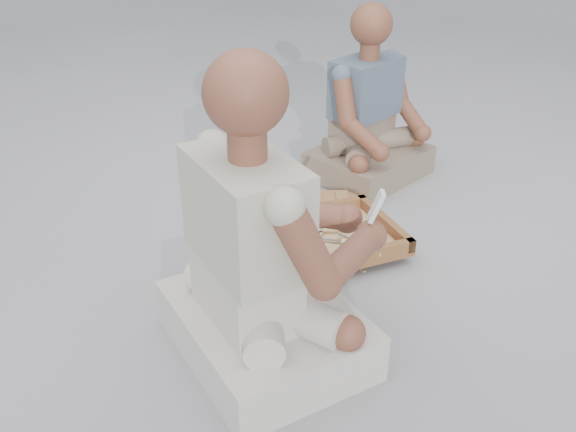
{
  "coord_description": "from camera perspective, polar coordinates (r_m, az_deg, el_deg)",
  "views": [
    {
      "loc": [
        -0.35,
        -1.88,
        1.42
      ],
      "look_at": [
        -0.06,
        0.12,
        0.3
      ],
      "focal_mm": 40.0,
      "sensor_mm": 36.0,
      "label": 1
    }
  ],
  "objects": [
    {
      "name": "chisel_0",
      "position": [
        2.71,
        6.22,
        -1.15
      ],
      "size": [
        0.22,
        0.08,
        0.02
      ],
      "rotation": [
        0.0,
        0.0,
        -0.3
      ],
      "color": "silver",
      "rests_on": "tool_tray"
    },
    {
      "name": "wood_chip_2",
      "position": [
        2.75,
        -0.98,
        -2.13
      ],
      "size": [
        0.02,
        0.02,
        0.0
      ],
      "primitive_type": "cube",
      "rotation": [
        0.0,
        0.0,
        2.7
      ],
      "color": "#CEBA79",
      "rests_on": "ground"
    },
    {
      "name": "companion",
      "position": [
        3.25,
        7.25,
        8.28
      ],
      "size": [
        0.7,
        0.68,
        0.86
      ],
      "rotation": [
        0.0,
        0.0,
        3.79
      ],
      "color": "#7D6D5A",
      "rests_on": "ground"
    },
    {
      "name": "mobile_phone",
      "position": [
        2.03,
        7.85,
        0.87
      ],
      "size": [
        0.06,
        0.05,
        0.11
      ],
      "rotation": [
        -0.35,
        0.0,
        -1.71
      ],
      "color": "white",
      "rests_on": "craftsman"
    },
    {
      "name": "wood_chip_6",
      "position": [
        2.7,
        1.71,
        -2.79
      ],
      "size": [
        0.02,
        0.02,
        0.0
      ],
      "primitive_type": "cube",
      "rotation": [
        0.0,
        0.0,
        2.44
      ],
      "color": "#CEBA79",
      "rests_on": "ground"
    },
    {
      "name": "chisel_7",
      "position": [
        2.55,
        7.3,
        -2.94
      ],
      "size": [
        0.15,
        0.19,
        0.02
      ],
      "rotation": [
        0.0,
        0.0,
        -0.93
      ],
      "color": "silver",
      "rests_on": "tool_tray"
    },
    {
      "name": "wood_chip_8",
      "position": [
        2.96,
        -1.94,
        0.32
      ],
      "size": [
        0.02,
        0.02,
        0.0
      ],
      "primitive_type": "cube",
      "rotation": [
        0.0,
        0.0,
        0.47
      ],
      "color": "#CEBA79",
      "rests_on": "ground"
    },
    {
      "name": "chisel_5",
      "position": [
        2.61,
        5.07,
        -2.28
      ],
      "size": [
        0.22,
        0.08,
        0.02
      ],
      "rotation": [
        0.0,
        0.0,
        -0.31
      ],
      "color": "silver",
      "rests_on": "tool_tray"
    },
    {
      "name": "wood_chip_5",
      "position": [
        2.83,
        -1.18,
        -1.14
      ],
      "size": [
        0.02,
        0.02,
        0.0
      ],
      "primitive_type": "cube",
      "rotation": [
        0.0,
        0.0,
        0.22
      ],
      "color": "#CEBA79",
      "rests_on": "ground"
    },
    {
      "name": "wood_chip_7",
      "position": [
        2.61,
        2.82,
        -4.08
      ],
      "size": [
        0.02,
        0.02,
        0.0
      ],
      "primitive_type": "cube",
      "rotation": [
        0.0,
        0.0,
        2.7
      ],
      "color": "#CEBA79",
      "rests_on": "ground"
    },
    {
      "name": "wood_chip_4",
      "position": [
        2.55,
        5.63,
        -5.08
      ],
      "size": [
        0.02,
        0.02,
        0.0
      ],
      "primitive_type": "cube",
      "rotation": [
        0.0,
        0.0,
        1.46
      ],
      "color": "#CEBA79",
      "rests_on": "ground"
    },
    {
      "name": "chisel_6",
      "position": [
        2.7,
        6.49,
        -1.09
      ],
      "size": [
        0.17,
        0.17,
        0.02
      ],
      "rotation": [
        0.0,
        0.0,
        -0.78
      ],
      "color": "silver",
      "rests_on": "tool_tray"
    },
    {
      "name": "chisel_1",
      "position": [
        2.73,
        4.69,
        -0.52
      ],
      "size": [
        0.21,
        0.11,
        0.02
      ],
      "rotation": [
        0.0,
        0.0,
        0.46
      ],
      "color": "silver",
      "rests_on": "tool_tray"
    },
    {
      "name": "wood_chip_1",
      "position": [
        2.76,
        9.9,
        -2.45
      ],
      "size": [
        0.02,
        0.02,
        0.0
      ],
      "primitive_type": "cube",
      "rotation": [
        0.0,
        0.0,
        1.15
      ],
      "color": "#CEBA79",
      "rests_on": "ground"
    },
    {
      "name": "tool_tray",
      "position": [
        2.65,
        3.74,
        -1.99
      ],
      "size": [
        0.64,
        0.56,
        0.07
      ],
      "rotation": [
        0.0,
        0.0,
        0.25
      ],
      "color": "brown",
      "rests_on": "carved_panel"
    },
    {
      "name": "craftsman",
      "position": [
        1.98,
        -2.26,
        -4.19
      ],
      "size": [
        0.76,
        0.79,
        1.01
      ],
      "rotation": [
        0.0,
        0.0,
        -1.19
      ],
      "color": "beige",
      "rests_on": "ground"
    },
    {
      "name": "chisel_2",
      "position": [
        2.72,
        2.25,
        -0.71
      ],
      "size": [
        0.2,
        0.12,
        0.02
      ],
      "rotation": [
        0.0,
        0.0,
        0.48
      ],
      "color": "silver",
      "rests_on": "tool_tray"
    },
    {
      "name": "chisel_3",
      "position": [
        2.69,
        3.02,
        -1.19
      ],
      "size": [
        0.09,
        0.21,
        0.02
      ],
      "rotation": [
        0.0,
        0.0,
        1.22
      ],
      "color": "silver",
      "rests_on": "tool_tray"
    },
    {
      "name": "ground",
      "position": [
        2.39,
        1.96,
        -7.64
      ],
      "size": [
        60.0,
        60.0,
        0.0
      ],
      "primitive_type": "plane",
      "color": "#A1A2A7",
      "rests_on": "ground"
    },
    {
      "name": "chisel_4",
      "position": [
        2.67,
        3.4,
        -1.15
      ],
      "size": [
        0.22,
        0.04,
        0.02
      ],
      "rotation": [
        0.0,
        0.0,
        -0.08
      ],
      "color": "silver",
      "rests_on": "tool_tray"
    },
    {
      "name": "carved_panel",
      "position": [
        2.91,
        1.44,
        0.2
      ],
      "size": [
        0.63,
        0.45,
        0.04
      ],
      "primitive_type": "cube",
      "rotation": [
        0.0,
        0.0,
        -0.11
      ],
      "color": "#9D653C",
      "rests_on": "ground"
    },
    {
      "name": "wood_chip_0",
      "position": [
        2.57,
        6.69,
        -4.83
      ],
      "size": [
        0.02,
        0.02,
        0.0
      ],
      "primitive_type": "cube",
      "rotation": [
        0.0,
        0.0,
        2.04
      ],
      "color": "#CEBA79",
      "rests_on": "ground"
    },
    {
      "name": "wood_chip_3",
      "position": [
        2.8,
        1.94,
        -1.47
      ],
      "size": [
        0.02,
        0.02,
        0.0
      ],
      "primitive_type": "cube",
      "rotation": [
        0.0,
        0.0,
        2.12
      ],
      "color": "#CEBA79",
      "rests_on": "ground"
    }
  ]
}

